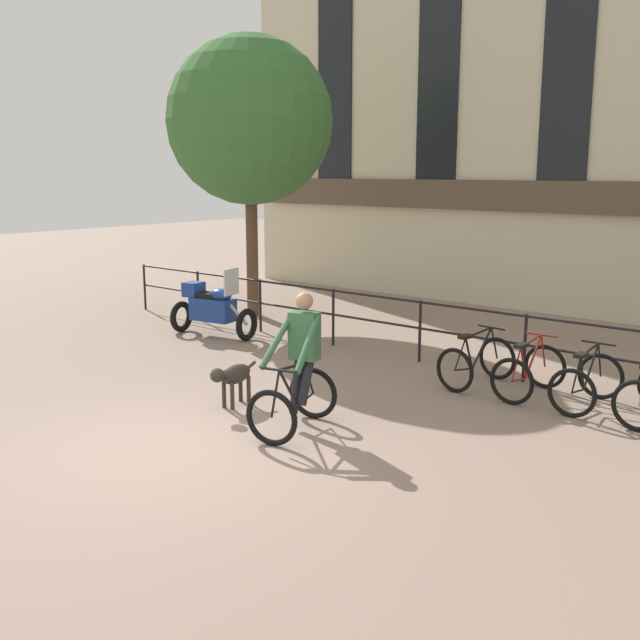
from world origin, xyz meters
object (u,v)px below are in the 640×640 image
Objects in this scene: dog at (233,376)px; parked_motorcycle at (212,308)px; parked_bicycle_mid_left at (529,372)px; cyclist_with_bike at (298,369)px; parked_bicycle_near_lamp at (476,362)px; parked_bicycle_mid_right at (587,382)px.

parked_motorcycle is (-3.55, 2.81, 0.13)m from dog.
parked_bicycle_mid_left reaches higher than dog.
cyclist_with_bike reaches higher than parked_bicycle_mid_left.
parked_bicycle_near_lamp reaches higher than dog.
parked_motorcycle is 1.60× the size of parked_bicycle_mid_left.
parked_bicycle_mid_left is at bearing 48.19° from cyclist_with_bike.
dog is at bearing 64.16° from parked_bicycle_near_lamp.
dog is 4.19m from parked_bicycle_mid_left.
parked_motorcycle is at bearing 1.68° from parked_bicycle_mid_right.
parked_bicycle_near_lamp is (2.03, 3.06, -0.07)m from dog.
parked_motorcycle reaches higher than parked_bicycle_mid_left.
parked_bicycle_mid_left is (6.42, 0.25, -0.20)m from parked_motorcycle.
parked_bicycle_mid_left and parked_bicycle_mid_right have the same top height.
dog is 4.80m from parked_bicycle_mid_right.
parked_motorcycle reaches higher than parked_bicycle_near_lamp.
dog is 0.80× the size of parked_bicycle_near_lamp.
cyclist_with_bike is 3.53m from parked_bicycle_mid_left.
parked_motorcycle is 5.59m from parked_bicycle_near_lamp.
cyclist_with_bike is 1.53× the size of parked_bicycle_mid_right.
parked_bicycle_mid_right is at bearing 37.43° from cyclist_with_bike.
parked_motorcycle reaches higher than dog.
parked_bicycle_mid_right is at bearing -172.29° from parked_bicycle_near_lamp.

